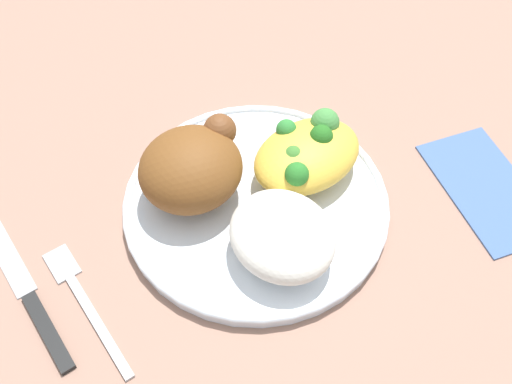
{
  "coord_description": "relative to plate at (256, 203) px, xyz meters",
  "views": [
    {
      "loc": [
        -0.2,
        -0.27,
        0.47
      ],
      "look_at": [
        0.0,
        0.0,
        0.03
      ],
      "focal_mm": 43.66,
      "sensor_mm": 36.0,
      "label": 1
    }
  ],
  "objects": [
    {
      "name": "ground_plane",
      "position": [
        0.0,
        0.0,
        -0.01
      ],
      "size": [
        2.0,
        2.0,
        0.0
      ],
      "primitive_type": "plane",
      "color": "#9A715F"
    },
    {
      "name": "plate",
      "position": [
        0.0,
        0.0,
        0.0
      ],
      "size": [
        0.24,
        0.24,
        0.02
      ],
      "color": "white",
      "rests_on": "ground_plane"
    },
    {
      "name": "roasted_chicken",
      "position": [
        -0.04,
        0.04,
        0.04
      ],
      "size": [
        0.1,
        0.09,
        0.06
      ],
      "color": "brown",
      "rests_on": "plate"
    },
    {
      "name": "rice_pile",
      "position": [
        -0.01,
        -0.06,
        0.03
      ],
      "size": [
        0.08,
        0.1,
        0.04
      ],
      "primitive_type": "ellipsoid",
      "color": "silver",
      "rests_on": "plate"
    },
    {
      "name": "mac_cheese_with_broccoli",
      "position": [
        0.06,
        -0.0,
        0.03
      ],
      "size": [
        0.11,
        0.08,
        0.05
      ],
      "color": "gold",
      "rests_on": "plate"
    },
    {
      "name": "fork",
      "position": [
        -0.17,
        0.01,
        -0.01
      ],
      "size": [
        0.02,
        0.14,
        0.01
      ],
      "color": "#B2B2B7",
      "rests_on": "ground_plane"
    },
    {
      "name": "knife",
      "position": [
        -0.21,
        0.04,
        -0.0
      ],
      "size": [
        0.02,
        0.19,
        0.01
      ],
      "color": "black",
      "rests_on": "ground_plane"
    },
    {
      "name": "napkin",
      "position": [
        0.19,
        -0.11,
        -0.01
      ],
      "size": [
        0.11,
        0.16,
        0.0
      ],
      "primitive_type": "cube",
      "rotation": [
        0.0,
        0.0,
        -0.28
      ],
      "color": "#47669E",
      "rests_on": "ground_plane"
    }
  ]
}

